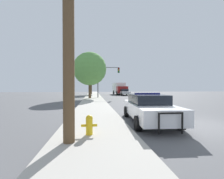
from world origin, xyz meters
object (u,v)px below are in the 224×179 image
at_px(tree_sidewalk_far, 91,75).
at_px(tree_sidewalk_mid, 90,69).
at_px(police_car, 148,107).
at_px(fire_hydrant, 89,124).
at_px(utility_pole, 69,31).
at_px(traffic_light, 107,76).
at_px(car_background_oncoming, 124,92).
at_px(box_truck, 119,88).

bearing_deg(tree_sidewalk_far, tree_sidewalk_mid, -90.42).
height_order(police_car, fire_hydrant, police_car).
xyz_separation_m(utility_pole, traffic_light, (3.07, 20.76, 0.29)).
height_order(utility_pole, traffic_light, utility_pole).
relative_size(car_background_oncoming, tree_sidewalk_far, 0.58).
distance_m(police_car, fire_hydrant, 3.75).
relative_size(fire_hydrant, traffic_light, 0.13).
distance_m(fire_hydrant, tree_sidewalk_mid, 19.14).
xyz_separation_m(utility_pole, box_truck, (7.54, 33.28, -1.94)).
distance_m(fire_hydrant, utility_pole, 3.19).
relative_size(utility_pole, tree_sidewalk_mid, 0.92).
xyz_separation_m(fire_hydrant, traffic_light, (2.47, 20.08, 3.35)).
xyz_separation_m(utility_pole, car_background_oncoming, (7.87, 28.91, -2.80)).
bearing_deg(traffic_light, police_car, -88.16).
xyz_separation_m(box_truck, tree_sidewalk_far, (-7.18, -0.46, 3.21)).
relative_size(utility_pole, traffic_light, 1.28).
distance_m(utility_pole, car_background_oncoming, 30.10).
distance_m(fire_hydrant, box_truck, 33.35).
distance_m(box_truck, tree_sidewalk_far, 7.88).
bearing_deg(box_truck, traffic_light, 68.06).
distance_m(traffic_light, car_background_oncoming, 9.96).
bearing_deg(utility_pole, box_truck, 77.23).
bearing_deg(tree_sidewalk_mid, police_car, -78.39).
distance_m(police_car, box_truck, 30.68).
bearing_deg(fire_hydrant, police_car, 35.64).
height_order(box_truck, tree_sidewalk_mid, tree_sidewalk_mid).
relative_size(utility_pole, tree_sidewalk_far, 0.95).
distance_m(traffic_light, tree_sidewalk_mid, 3.29).
bearing_deg(fire_hydrant, box_truck, 77.98).
distance_m(police_car, tree_sidewalk_mid, 17.29).
xyz_separation_m(utility_pole, tree_sidewalk_far, (0.36, 32.82, 1.27)).
relative_size(traffic_light, tree_sidewalk_mid, 0.72).
height_order(police_car, tree_sidewalk_mid, tree_sidewalk_mid).
bearing_deg(police_car, utility_pole, 41.84).
relative_size(traffic_light, box_truck, 0.69).
relative_size(traffic_light, car_background_oncoming, 1.27).
xyz_separation_m(police_car, utility_pole, (-3.65, -2.86, 2.79)).
relative_size(police_car, box_truck, 0.68).
bearing_deg(tree_sidewalk_mid, traffic_light, 26.98).
bearing_deg(tree_sidewalk_mid, fire_hydrant, -88.95).
xyz_separation_m(police_car, traffic_light, (-0.57, 17.90, 3.09)).
relative_size(police_car, car_background_oncoming, 1.24).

